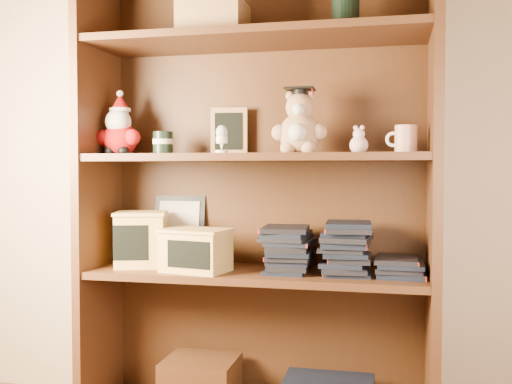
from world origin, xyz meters
TOP-DOWN VIEW (x-y plane):
  - bookcase at (0.22, 1.36)m, footprint 1.20×0.35m
  - shelf_lower at (0.22, 1.30)m, footprint 1.14×0.33m
  - shelf_upper at (0.22, 1.30)m, footprint 1.14×0.33m
  - santa_plush at (-0.28, 1.30)m, footprint 0.17×0.12m
  - teachers_tin at (-0.12, 1.30)m, footprint 0.07×0.07m
  - chalkboard_plaque at (0.09, 1.42)m, footprint 0.13×0.08m
  - egg_cup at (0.12, 1.23)m, footprint 0.04×0.04m
  - grad_teddy_bear at (0.37, 1.30)m, footprint 0.19×0.16m
  - pink_figurine at (0.56, 1.30)m, footprint 0.06×0.06m
  - teacher_mug at (0.71, 1.30)m, footprint 0.10×0.07m
  - certificate_frame at (-0.11, 1.44)m, footprint 0.20×0.05m
  - treats_box at (-0.20, 1.30)m, footprint 0.22×0.22m
  - pencils_box at (0.02, 1.24)m, footprint 0.25×0.20m
  - book_stack_left at (0.33, 1.30)m, footprint 0.14×0.20m
  - book_stack_mid at (0.53, 1.30)m, footprint 0.14×0.20m
  - book_stack_right at (0.70, 1.30)m, footprint 0.14×0.20m

SIDE VIEW (x-z plane):
  - shelf_lower at x=0.22m, z-range 0.53..0.55m
  - book_stack_right at x=0.70m, z-range 0.55..0.61m
  - pencils_box at x=0.02m, z-range 0.55..0.70m
  - book_stack_left at x=0.33m, z-range 0.55..0.71m
  - book_stack_mid at x=0.53m, z-range 0.55..0.73m
  - treats_box at x=-0.20m, z-range 0.55..0.75m
  - certificate_frame at x=-0.11m, z-range 0.55..0.80m
  - bookcase at x=0.22m, z-range -0.02..1.58m
  - shelf_upper at x=0.22m, z-range 0.93..0.95m
  - pink_figurine at x=0.56m, z-range 0.94..1.03m
  - teachers_tin at x=-0.12m, z-range 0.95..1.03m
  - teacher_mug at x=0.71m, z-range 0.95..1.04m
  - egg_cup at x=0.12m, z-range 0.95..1.05m
  - chalkboard_plaque at x=0.09m, z-range 0.95..1.12m
  - grad_teddy_bear at x=0.37m, z-range 0.92..1.15m
  - santa_plush at x=-0.28m, z-range 0.92..1.16m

